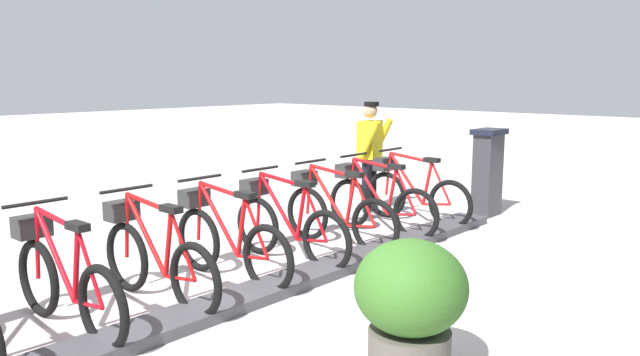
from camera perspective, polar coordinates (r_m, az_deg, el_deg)
The scene contains 12 objects.
ground_plane at distance 5.85m, azimuth -6.21°, elevation -11.06°, with size 60.00×60.00×0.00m, color beige.
dock_rail_base at distance 5.84m, azimuth -6.22°, elevation -10.60°, with size 0.44×8.38×0.10m, color #47474C.
payment_kiosk at distance 9.42m, azimuth 15.12°, elevation 0.65°, with size 0.36×0.52×1.28m.
bike_docked_0 at distance 8.80m, azimuth 8.50°, elevation -1.29°, with size 1.72×0.54×1.02m.
bike_docked_1 at distance 8.12m, azimuth 5.23°, elevation -2.12°, with size 1.72×0.54×1.02m.
bike_docked_2 at distance 7.47m, azimuth 1.38°, elevation -3.09°, with size 1.72×0.54×1.02m.
bike_docked_3 at distance 6.86m, azimuth -3.19°, elevation -4.21°, with size 1.72×0.54×1.02m.
bike_docked_4 at distance 6.31m, azimuth -8.61°, elevation -5.51°, with size 1.72×0.54×1.02m.
bike_docked_5 at distance 5.83m, azimuth -15.03°, elevation -6.97°, with size 1.72×0.54×1.02m.
bike_docked_6 at distance 5.44m, azimuth -22.52°, elevation -8.55°, with size 1.72×0.54×1.02m.
worker_near_rack at distance 9.34m, azimuth 4.63°, elevation 2.36°, with size 0.52×0.69×1.66m.
planter_bush at distance 4.26m, azimuth 8.30°, elevation -11.28°, with size 0.76×0.76×0.97m.
Camera 1 is at (-4.09, 3.66, 2.03)m, focal length 34.85 mm.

